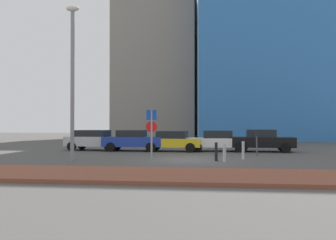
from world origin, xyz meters
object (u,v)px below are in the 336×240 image
(parked_car_white, at_px, (219,141))
(parking_meter, at_px, (257,140))
(parked_car_blue, at_px, (133,140))
(parked_car_black, at_px, (261,140))
(parking_sign_post, at_px, (151,128))
(parked_car_silver, at_px, (95,140))
(traffic_bollard_mid, at_px, (216,152))
(parked_car_yellow, at_px, (172,141))
(traffic_bollard_near, at_px, (243,150))
(traffic_bollard_far, at_px, (224,153))
(street_lamp, at_px, (72,71))

(parked_car_white, xyz_separation_m, parking_meter, (2.21, -3.61, 0.19))
(parked_car_blue, xyz_separation_m, parked_car_black, (8.96, 0.36, 0.01))
(parking_sign_post, height_order, parking_meter, parking_sign_post)
(parked_car_silver, relative_size, traffic_bollard_mid, 4.39)
(parked_car_yellow, xyz_separation_m, traffic_bollard_mid, (3.01, -6.48, -0.27))
(traffic_bollard_near, distance_m, traffic_bollard_mid, 1.78)
(traffic_bollard_far, bearing_deg, street_lamp, -176.90)
(parked_car_blue, bearing_deg, parked_car_yellow, -1.10)
(parked_car_blue, bearing_deg, parking_sign_post, -68.62)
(parked_car_blue, distance_m, parked_car_black, 8.97)
(parking_sign_post, bearing_deg, traffic_bollard_mid, -7.49)
(parked_car_blue, height_order, parked_car_yellow, parked_car_blue)
(parked_car_white, distance_m, parking_sign_post, 7.49)
(parked_car_blue, xyz_separation_m, parked_car_yellow, (2.83, -0.05, -0.03))
(street_lamp, bearing_deg, parked_car_white, 45.81)
(parked_car_blue, distance_m, street_lamp, 8.52)
(traffic_bollard_mid, bearing_deg, traffic_bollard_near, 35.75)
(parked_car_black, distance_m, parking_sign_post, 9.25)
(street_lamp, height_order, traffic_bollard_far, street_lamp)
(traffic_bollard_far, bearing_deg, traffic_bollard_mid, 131.75)
(parked_car_blue, distance_m, parking_meter, 8.87)
(parked_car_silver, xyz_separation_m, parking_sign_post, (5.32, -6.39, 0.91))
(parked_car_white, bearing_deg, traffic_bollard_near, -78.06)
(parked_car_yellow, xyz_separation_m, traffic_bollard_far, (3.42, -6.94, -0.29))
(parking_sign_post, relative_size, street_lamp, 0.33)
(parking_meter, bearing_deg, traffic_bollard_far, -118.06)
(parked_car_yellow, distance_m, traffic_bollard_mid, 7.15)
(parked_car_silver, relative_size, traffic_bollard_far, 4.59)
(street_lamp, relative_size, traffic_bollard_mid, 8.45)
(parked_car_white, bearing_deg, parking_sign_post, -119.53)
(parking_meter, bearing_deg, traffic_bollard_mid, -126.13)
(traffic_bollard_near, bearing_deg, street_lamp, -167.72)
(parked_car_white, distance_m, traffic_bollard_mid, 6.93)
(parked_car_silver, xyz_separation_m, parking_meter, (11.19, -3.54, 0.16))
(traffic_bollard_mid, height_order, traffic_bollard_far, traffic_bollard_mid)
(parking_sign_post, xyz_separation_m, street_lamp, (-3.92, -1.33, 2.98))
(parked_car_black, relative_size, traffic_bollard_near, 4.61)
(parked_car_white, distance_m, parking_meter, 4.24)
(parked_car_yellow, height_order, street_lamp, street_lamp)
(traffic_bollard_mid, distance_m, traffic_bollard_far, 0.61)
(parking_sign_post, bearing_deg, parked_car_white, 60.47)
(parking_sign_post, bearing_deg, traffic_bollard_near, 6.83)
(parked_car_yellow, xyz_separation_m, street_lamp, (-4.37, -7.36, 3.92))
(parked_car_silver, bearing_deg, parked_car_blue, -6.02)
(parked_car_black, height_order, traffic_bollard_near, parked_car_black)
(traffic_bollard_mid, bearing_deg, parked_car_blue, 131.77)
(parking_sign_post, distance_m, parking_meter, 6.57)
(parked_car_white, xyz_separation_m, traffic_bollard_far, (0.20, -7.38, -0.29))
(parked_car_silver, bearing_deg, street_lamp, -79.74)
(parked_car_black, height_order, parking_sign_post, parking_sign_post)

